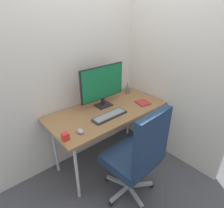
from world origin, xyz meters
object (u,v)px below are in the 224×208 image
(notebook, at_px, (143,103))
(desk_clamp_accessory, at_px, (65,137))
(keyboard, at_px, (110,116))
(mouse, at_px, (80,131))
(office_chair, at_px, (138,154))
(pen_holder, at_px, (128,90))
(monitor, at_px, (102,84))

(notebook, xyz_separation_m, desk_clamp_accessory, (-1.11, -0.03, 0.03))
(keyboard, relative_size, mouse, 5.01)
(keyboard, relative_size, notebook, 2.63)
(mouse, bearing_deg, office_chair, -51.41)
(pen_holder, distance_m, notebook, 0.38)
(office_chair, distance_m, monitor, 0.91)
(notebook, bearing_deg, pen_holder, 88.70)
(monitor, relative_size, pen_holder, 3.75)
(monitor, xyz_separation_m, pen_holder, (0.51, 0.08, -0.24))
(desk_clamp_accessory, bearing_deg, notebook, 1.69)
(keyboard, height_order, desk_clamp_accessory, desk_clamp_accessory)
(office_chair, height_order, keyboard, office_chair)
(notebook, bearing_deg, mouse, -166.26)
(notebook, bearing_deg, office_chair, -129.43)
(mouse, relative_size, pen_holder, 0.52)
(monitor, distance_m, keyboard, 0.40)
(keyboard, distance_m, mouse, 0.41)
(pen_holder, bearing_deg, monitor, -171.45)
(monitor, xyz_separation_m, keyboard, (-0.12, -0.27, -0.27))
(notebook, distance_m, desk_clamp_accessory, 1.11)
(keyboard, distance_m, desk_clamp_accessory, 0.57)
(mouse, height_order, notebook, mouse)
(mouse, bearing_deg, pen_holder, 21.45)
(mouse, relative_size, desk_clamp_accessory, 1.23)
(pen_holder, bearing_deg, keyboard, -151.02)
(pen_holder, xyz_separation_m, notebook, (-0.09, -0.36, -0.04))
(monitor, bearing_deg, pen_holder, 8.55)
(keyboard, bearing_deg, pen_holder, 28.98)
(pen_holder, bearing_deg, office_chair, -129.21)
(monitor, distance_m, pen_holder, 0.57)
(keyboard, xyz_separation_m, pen_holder, (0.63, 0.35, 0.03))
(monitor, distance_m, mouse, 0.67)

